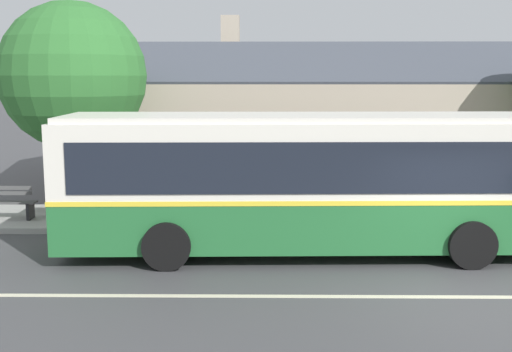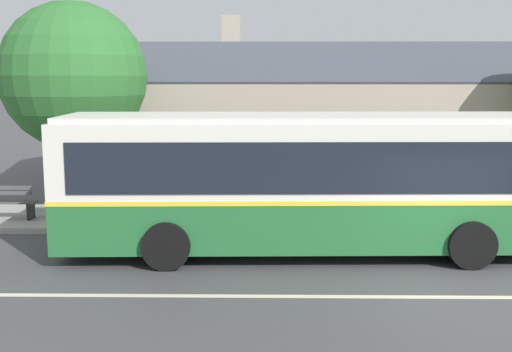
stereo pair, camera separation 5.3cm
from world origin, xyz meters
TOP-DOWN VIEW (x-y plane):
  - ground_plane at (0.00, 0.00)m, footprint 300.00×300.00m
  - sidewalk_far at (0.00, 6.00)m, footprint 60.00×3.00m
  - lane_divider_stripe at (0.00, 0.00)m, footprint 60.00×0.16m
  - community_building at (1.75, 13.21)m, footprint 25.08×9.47m
  - transit_bus at (-2.75, 2.90)m, footprint 10.85×2.99m
  - bench_by_building at (-10.52, 5.51)m, footprint 1.54×0.51m
  - bench_down_street at (-5.86, 5.89)m, footprint 1.90×0.51m
  - street_tree_secondary at (-9.04, 6.98)m, footprint 4.11×4.11m

SIDE VIEW (x-z plane):
  - ground_plane at x=0.00m, z-range 0.00..0.00m
  - lane_divider_stripe at x=0.00m, z-range 0.00..0.01m
  - sidewalk_far at x=0.00m, z-range 0.00..0.15m
  - bench_by_building at x=-10.52m, z-range 0.09..1.03m
  - bench_down_street at x=-5.86m, z-range 0.11..1.05m
  - transit_bus at x=-2.75m, z-range 0.12..3.21m
  - community_building at x=1.75m, z-range -1.15..5.05m
  - street_tree_secondary at x=-9.04m, z-range 0.92..6.91m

